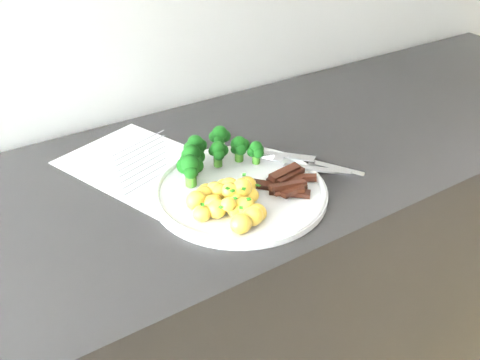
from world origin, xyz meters
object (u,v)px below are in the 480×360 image
object	(u,v)px
beef_strips	(286,183)
fork	(303,166)
recipe_paper	(143,165)
plate	(240,190)
counter	(223,327)
broccoli	(211,152)
potatoes	(231,200)
knife	(321,166)

from	to	relation	value
beef_strips	fork	world-z (taller)	beef_strips
recipe_paper	plate	size ratio (longest dim) A/B	1.16
counter	broccoli	world-z (taller)	broccoli
plate	potatoes	bearing A→B (deg)	-138.32
broccoli	knife	world-z (taller)	broccoli
potatoes	fork	bearing A→B (deg)	9.94
beef_strips	fork	xyz separation A→B (m)	(0.06, 0.03, -0.00)
beef_strips	knife	world-z (taller)	beef_strips
recipe_paper	potatoes	size ratio (longest dim) A/B	2.48
plate	potatoes	world-z (taller)	potatoes
counter	potatoes	world-z (taller)	potatoes
fork	potatoes	bearing A→B (deg)	-170.06
broccoli	knife	bearing A→B (deg)	-28.08
recipe_paper	beef_strips	world-z (taller)	beef_strips
counter	beef_strips	world-z (taller)	beef_strips
fork	knife	world-z (taller)	fork
beef_strips	recipe_paper	bearing A→B (deg)	127.27
recipe_paper	beef_strips	xyz separation A→B (m)	(0.17, -0.23, 0.02)
beef_strips	knife	size ratio (longest dim) A/B	0.64
plate	broccoli	xyz separation A→B (m)	(-0.01, 0.08, 0.04)
counter	potatoes	bearing A→B (deg)	-113.66
recipe_paper	knife	bearing A→B (deg)	-35.64
plate	beef_strips	bearing A→B (deg)	-30.53
plate	knife	size ratio (longest dim) A/B	1.63
beef_strips	counter	bearing A→B (deg)	112.77
counter	potatoes	size ratio (longest dim) A/B	16.07
counter	fork	bearing A→B (deg)	-39.78
plate	potatoes	xyz separation A→B (m)	(-0.04, -0.04, 0.02)
broccoli	fork	xyz separation A→B (m)	(0.14, -0.09, -0.03)
counter	beef_strips	distance (m)	0.48
counter	potatoes	xyz separation A→B (m)	(-0.06, -0.13, 0.46)
counter	fork	xyz separation A→B (m)	(0.12, -0.10, 0.45)
counter	knife	xyz separation A→B (m)	(0.16, -0.11, 0.44)
potatoes	fork	xyz separation A→B (m)	(0.18, 0.03, -0.01)
broccoli	knife	distance (m)	0.21
potatoes	fork	size ratio (longest dim) A/B	0.86
recipe_paper	broccoli	xyz separation A→B (m)	(0.09, -0.10, 0.05)
broccoli	beef_strips	world-z (taller)	broccoli
potatoes	fork	world-z (taller)	potatoes
plate	fork	world-z (taller)	fork
fork	counter	bearing A→B (deg)	140.22
counter	beef_strips	bearing A→B (deg)	-67.23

